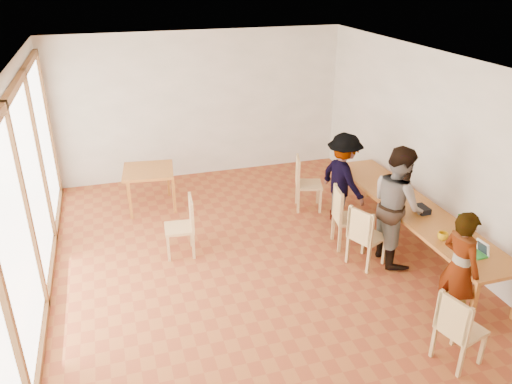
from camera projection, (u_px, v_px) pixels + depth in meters
ground at (257, 271)px, 7.45m from camera, size 8.00×8.00×0.00m
wall_back at (201, 105)px, 10.29m from camera, size 6.00×0.10×3.00m
wall_right at (445, 156)px, 7.61m from camera, size 0.10×8.00×3.00m
window_wall at (24, 207)px, 6.04m from camera, size 0.10×8.00×3.00m
ceiling at (257, 66)px, 6.18m from camera, size 6.00×8.00×0.04m
communal_table at (412, 209)px, 7.74m from camera, size 0.80×4.00×0.75m
side_table at (148, 174)px, 9.13m from camera, size 0.90×0.90×0.75m
chair_near at (457, 323)px, 5.50m from camera, size 0.54×0.54×0.50m
chair_mid at (364, 231)px, 7.33m from camera, size 0.60×0.60×0.52m
chair_far at (344, 211)px, 7.87m from camera, size 0.54×0.54×0.53m
chair_empty at (303, 178)px, 9.09m from camera, size 0.58×0.58×0.53m
chair_spare at (185, 220)px, 7.67m from camera, size 0.48×0.48×0.51m
person_near at (459, 268)px, 6.12m from camera, size 0.44×0.61×1.55m
person_mid at (397, 205)px, 7.40m from camera, size 0.77×0.95×1.83m
person_far at (343, 179)px, 8.55m from camera, size 0.80×1.15×1.62m
laptop_near at (480, 251)px, 6.44m from camera, size 0.20×0.24×0.19m
laptop_mid at (464, 231)px, 6.90m from camera, size 0.26×0.27×0.19m
laptop_far at (398, 190)px, 8.17m from camera, size 0.21×0.24×0.19m
yellow_mug at (443, 236)px, 6.77m from camera, size 0.17×0.17×0.11m
green_bottle at (459, 224)px, 6.92m from camera, size 0.07×0.07×0.28m
clear_glass at (399, 201)px, 7.79m from camera, size 0.07×0.07×0.09m
condiment_cup at (389, 177)px, 8.72m from camera, size 0.08×0.08×0.06m
pink_phone at (480, 252)px, 6.50m from camera, size 0.05×0.10×0.01m
black_pouch at (422, 209)px, 7.54m from camera, size 0.16×0.26×0.09m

